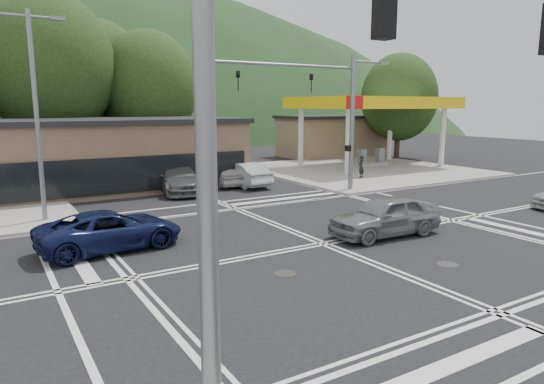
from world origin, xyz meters
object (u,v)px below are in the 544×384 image
car_grey_center (385,216)px  pedestrian (361,167)px  car_blue_west (111,230)px  car_queue_a (244,174)px  car_northbound (178,178)px  car_queue_b (224,175)px

car_grey_center → pedestrian: 14.77m
car_blue_west → car_grey_center: bearing=-116.1°
car_grey_center → car_queue_a: (0.84, 13.54, -0.03)m
car_grey_center → car_northbound: car_northbound is taller
car_queue_a → pedestrian: 8.42m
car_blue_west → pedestrian: 20.41m
pedestrian → car_blue_west: bearing=-4.4°
car_blue_west → pedestrian: (18.78, 7.97, 0.21)m
car_queue_a → car_queue_b: 1.27m
car_queue_a → car_northbound: bearing=-2.9°
car_northbound → car_queue_b: bearing=20.0°
car_blue_west → car_queue_a: size_ratio=1.09×
car_grey_center → car_queue_b: bearing=-176.7°
car_blue_west → car_grey_center: (9.74, -3.70, 0.10)m
car_blue_west → car_queue_b: bearing=-47.4°
car_northbound → car_grey_center: bearing=-67.2°
car_grey_center → car_northbound: bearing=-162.7°
car_blue_west → car_northbound: bearing=-37.3°
car_grey_center → car_northbound: 14.05m
car_grey_center → pedestrian: (9.05, 11.67, 0.11)m
car_queue_a → car_northbound: size_ratio=0.82×
car_queue_b → car_northbound: bearing=18.9°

